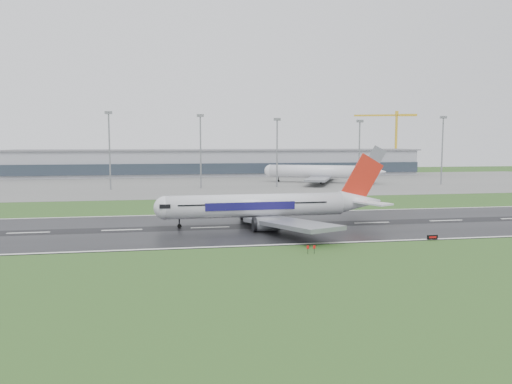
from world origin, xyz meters
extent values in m
plane|color=#294F1C|center=(0.00, 0.00, 0.00)|extent=(520.00, 520.00, 0.00)
cube|color=black|center=(0.00, 0.00, 0.05)|extent=(400.00, 45.00, 0.10)
cube|color=slate|center=(0.00, 125.00, 0.04)|extent=(400.00, 130.00, 0.08)
cube|color=gray|center=(0.00, 185.00, 7.50)|extent=(240.00, 36.00, 15.00)
cylinder|color=gray|center=(-54.18, 100.00, 15.82)|extent=(0.64, 0.64, 31.63)
cylinder|color=gray|center=(-16.19, 100.00, 15.39)|extent=(0.64, 0.64, 30.78)
cylinder|color=gray|center=(17.55, 100.00, 14.73)|extent=(0.64, 0.64, 29.46)
cylinder|color=gray|center=(55.97, 100.00, 14.47)|extent=(0.64, 0.64, 28.95)
cylinder|color=gray|center=(97.09, 100.00, 15.52)|extent=(0.64, 0.64, 31.03)
camera|label=1|loc=(-28.64, -113.51, 19.84)|focal=34.46mm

